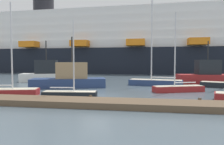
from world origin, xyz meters
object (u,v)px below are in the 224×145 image
Objects in this scene: fishing_boat_1 at (70,78)px; cruise_ship at (113,46)px; sailboat_0 at (178,88)px; fishing_boat_2 at (206,75)px; sailboat_2 at (155,81)px; sailboat_5 at (70,93)px; fishing_boat_0 at (48,74)px; sailboat_1 at (8,91)px.

cruise_ship reaches higher than fishing_boat_1.
fishing_boat_1 is at bearing -88.06° from cruise_ship.
sailboat_0 reaches higher than fishing_boat_1.
fishing_boat_1 is at bearing -166.03° from fishing_boat_2.
fishing_boat_2 is at bearing -142.68° from sailboat_2.
sailboat_5 is 15.51m from fishing_boat_0.
sailboat_1 reaches higher than fishing_boat_2.
sailboat_2 is at bearing 2.18° from fishing_boat_1.
sailboat_2 is at bearing 153.59° from fishing_boat_0.
sailboat_5 is 0.06× the size of cruise_ship.
sailboat_5 is at bearing 107.04° from fishing_boat_0.
sailboat_5 is 41.02m from cruise_ship.
sailboat_1 reaches higher than sailboat_0.
cruise_ship is at bearing -90.89° from sailboat_0.
cruise_ship reaches higher than sailboat_2.
sailboat_5 is at bearing -85.33° from fishing_boat_1.
fishing_boat_0 is (-16.09, 3.06, 0.58)m from sailboat_2.
sailboat_1 is 1.26× the size of sailboat_5.
fishing_boat_0 is at bearing 116.86° from sailboat_5.
fishing_boat_2 is (7.08, 3.76, 0.61)m from sailboat_2.
fishing_boat_0 is at bearing 116.92° from fishing_boat_1.
sailboat_5 reaches higher than fishing_boat_1.
sailboat_1 reaches higher than fishing_boat_0.
sailboat_0 is 0.64× the size of sailboat_2.
sailboat_0 is at bearing 3.02° from sailboat_1.
sailboat_1 is at bearing -154.56° from fishing_boat_2.
sailboat_1 is at bearing -92.84° from cruise_ship.
sailboat_2 is 12.62m from sailboat_5.
sailboat_5 is at bearing -14.03° from sailboat_1.
sailboat_2 is at bearing -87.91° from sailboat_0.
sailboat_1 is 5.86m from sailboat_5.
sailboat_0 is 16.41m from sailboat_1.
fishing_boat_0 is 0.96× the size of fishing_boat_1.
sailboat_2 is 1.43× the size of fishing_boat_0.
fishing_boat_2 is at bearing 6.44° from fishing_boat_1.
sailboat_0 is 5.47m from sailboat_2.
sailboat_2 is 16.39m from fishing_boat_0.
sailboat_1 is 0.92× the size of fishing_boat_1.
fishing_boat_1 is 34.25m from cruise_ship.
fishing_boat_2 is at bearing 19.11° from sailboat_1.
sailboat_1 is at bearing -2.35° from sailboat_0.
cruise_ship is at bearing 70.62° from sailboat_1.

